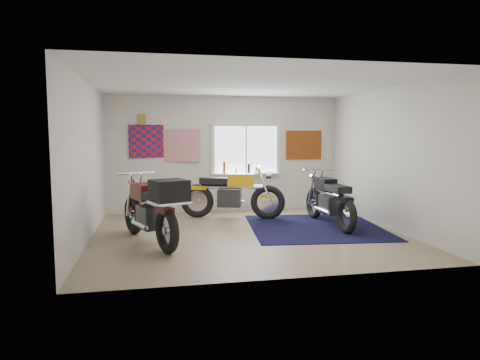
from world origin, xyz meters
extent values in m
plane|color=#9E896B|center=(0.00, 0.00, 0.00)|extent=(5.50, 5.50, 0.00)
plane|color=white|center=(0.00, 0.00, 2.70)|extent=(5.50, 5.50, 0.00)
plane|color=silver|center=(0.00, 2.50, 1.35)|extent=(5.50, 0.00, 5.50)
plane|color=silver|center=(0.00, -2.50, 1.35)|extent=(5.50, 0.00, 5.50)
plane|color=silver|center=(-2.75, 0.00, 1.35)|extent=(0.00, 5.00, 5.00)
plane|color=silver|center=(2.75, 0.00, 1.35)|extent=(0.00, 5.00, 5.00)
cube|color=black|center=(1.42, 0.27, 0.01)|extent=(2.76, 2.85, 0.01)
cube|color=white|center=(0.50, 2.48, 1.45)|extent=(1.50, 0.02, 1.10)
cube|color=white|center=(0.50, 2.47, 2.04)|extent=(1.66, 0.06, 0.08)
cube|color=white|center=(0.50, 2.47, 0.86)|extent=(1.66, 0.06, 0.08)
cube|color=white|center=(-0.29, 2.47, 1.45)|extent=(0.08, 0.06, 1.10)
cube|color=white|center=(1.29, 2.47, 1.45)|extent=(0.08, 0.06, 1.10)
cube|color=white|center=(0.50, 2.47, 1.45)|extent=(0.04, 0.06, 1.10)
cube|color=white|center=(0.50, 2.41, 0.88)|extent=(1.60, 0.16, 0.04)
cylinder|color=#953415|center=(-0.04, 2.40, 1.04)|extent=(0.07, 0.07, 0.28)
cylinder|color=silver|center=(0.24, 2.40, 0.96)|extent=(0.06, 0.06, 0.12)
cylinder|color=black|center=(0.56, 2.40, 1.01)|extent=(0.06, 0.06, 0.22)
cylinder|color=gold|center=(0.73, 2.40, 0.97)|extent=(0.05, 0.05, 0.14)
plane|color=red|center=(-1.70, 2.48, 1.65)|extent=(1.00, 0.07, 1.00)
plane|color=red|center=(-1.05, 2.46, 1.55)|extent=(0.90, 0.09, 0.90)
cube|color=#A3822E|center=(-1.90, 2.48, 2.15)|extent=(0.18, 0.02, 0.24)
cube|color=#A54C14|center=(1.95, 2.48, 1.55)|extent=(0.90, 0.03, 0.70)
torus|color=black|center=(0.72, 1.26, 0.36)|extent=(0.75, 0.37, 0.74)
torus|color=black|center=(-0.74, 1.74, 0.36)|extent=(0.75, 0.37, 0.74)
cylinder|color=white|center=(0.72, 1.26, 0.36)|extent=(0.15, 0.14, 0.12)
cylinder|color=white|center=(-0.74, 1.74, 0.36)|extent=(0.15, 0.14, 0.12)
cylinder|color=white|center=(-0.01, 1.50, 0.68)|extent=(1.35, 0.53, 0.10)
cube|color=#2A2A2C|center=(-0.06, 1.52, 0.44)|extent=(0.57, 0.45, 0.37)
cylinder|color=white|center=(-0.01, 1.68, 0.33)|extent=(0.60, 0.26, 0.08)
cube|color=#EDAD0C|center=(0.18, 1.44, 0.84)|extent=(0.61, 0.44, 0.26)
cube|color=black|center=(-0.38, 1.62, 0.81)|extent=(0.67, 0.48, 0.13)
cube|color=#EDAD0C|center=(-0.69, 1.72, 0.66)|extent=(0.37, 0.27, 0.09)
cube|color=#EDAD0C|center=(0.72, 1.26, 0.50)|extent=(0.34, 0.24, 0.06)
cylinder|color=white|center=(0.53, 1.32, 1.12)|extent=(0.25, 0.66, 0.04)
cylinder|color=white|center=(0.74, 1.25, 0.95)|extent=(0.16, 0.20, 0.18)
torus|color=black|center=(1.72, 1.14, 0.33)|extent=(0.16, 0.67, 0.67)
torus|color=black|center=(1.78, -0.34, 0.33)|extent=(0.16, 0.67, 0.67)
cylinder|color=white|center=(1.72, 1.14, 0.33)|extent=(0.11, 0.12, 0.12)
cylinder|color=white|center=(1.78, -0.34, 0.33)|extent=(0.11, 0.12, 0.12)
cylinder|color=white|center=(1.75, 0.40, 0.65)|extent=(0.15, 1.33, 0.10)
cube|color=#2A2A2C|center=(1.75, 0.35, 0.42)|extent=(0.31, 0.49, 0.36)
cylinder|color=white|center=(1.58, 0.34, 0.32)|extent=(0.10, 0.58, 0.07)
cube|color=black|center=(1.74, 0.59, 0.80)|extent=(0.29, 0.54, 0.25)
cube|color=black|center=(1.76, 0.03, 0.78)|extent=(0.32, 0.59, 0.13)
cube|color=black|center=(1.78, -0.28, 0.63)|extent=(0.18, 0.32, 0.08)
cube|color=black|center=(1.72, 1.14, 0.45)|extent=(0.16, 0.30, 0.05)
cylinder|color=white|center=(1.73, 0.95, 1.08)|extent=(0.66, 0.06, 0.04)
cylinder|color=white|center=(1.72, 1.16, 0.91)|extent=(0.17, 0.11, 0.17)
torus|color=black|center=(-2.03, 0.41, 0.35)|extent=(0.39, 0.72, 0.72)
torus|color=black|center=(-1.47, -1.03, 0.35)|extent=(0.39, 0.72, 0.72)
cylinder|color=white|center=(-2.03, 0.41, 0.35)|extent=(0.15, 0.15, 0.12)
cylinder|color=white|center=(-1.47, -1.03, 0.35)|extent=(0.15, 0.15, 0.12)
cylinder|color=white|center=(-1.75, -0.31, 0.68)|extent=(0.60, 1.33, 0.10)
cube|color=#2A2A2C|center=(-1.73, -0.36, 0.44)|extent=(0.47, 0.57, 0.37)
cylinder|color=white|center=(-1.89, -0.42, 0.33)|extent=(0.29, 0.59, 0.08)
cube|color=#3F100A|center=(-1.82, -0.12, 0.84)|extent=(0.47, 0.62, 0.26)
cube|color=black|center=(-1.61, -0.67, 0.81)|extent=(0.51, 0.68, 0.13)
cube|color=#3F100A|center=(-1.49, -0.97, 0.66)|extent=(0.28, 0.37, 0.09)
cube|color=#3F100A|center=(-2.03, 0.41, 0.48)|extent=(0.26, 0.34, 0.06)
cylinder|color=white|center=(-1.96, 0.23, 1.12)|extent=(0.65, 0.29, 0.04)
cylinder|color=white|center=(-2.04, 0.43, 0.95)|extent=(0.20, 0.17, 0.18)
cube|color=black|center=(-1.43, -1.13, 0.97)|extent=(0.63, 0.61, 0.33)
camera|label=1|loc=(-1.63, -7.48, 1.79)|focal=32.00mm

